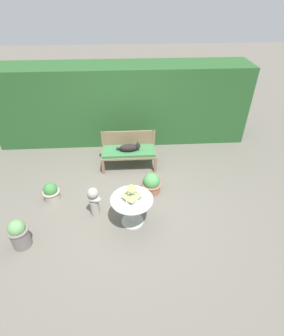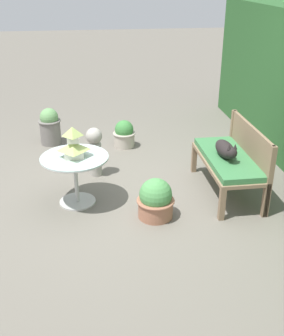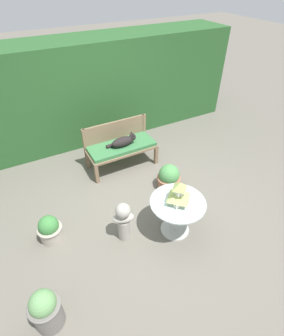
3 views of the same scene
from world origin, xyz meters
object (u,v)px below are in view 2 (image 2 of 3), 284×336
cat (226,149)px  potted_plant_table_far (124,134)px  pagoda_birdhouse (73,144)px  potted_plant_bench_right (156,200)px  patio_table (75,167)px  garden_bust (95,149)px  garden_bench (228,161)px  potted_plant_path_edge (50,126)px

cat → potted_plant_table_far: cat is taller
pagoda_birdhouse → potted_plant_bench_right: bearing=63.1°
potted_plant_bench_right → potted_plant_table_far: potted_plant_bench_right is taller
patio_table → garden_bust: (-0.69, 0.23, -0.09)m
garden_bench → patio_table: patio_table is taller
potted_plant_path_edge → potted_plant_table_far: 1.13m
garden_bench → potted_plant_path_edge: bearing=-130.7°
garden_bust → potted_plant_table_far: bearing=169.0°
cat → pagoda_birdhouse: pagoda_birdhouse is taller
garden_bench → cat: size_ratio=2.27×
garden_bench → patio_table: 1.75m
potted_plant_path_edge → potted_plant_bench_right: size_ratio=1.25×
garden_bench → garden_bust: bearing=-114.0°
patio_table → pagoda_birdhouse: bearing=90.0°
patio_table → garden_bust: garden_bust is taller
garden_bust → potted_plant_path_edge: bearing=-135.6°
potted_plant_table_far → cat: bearing=32.3°
potted_plant_path_edge → garden_bench: bearing=49.3°
potted_plant_bench_right → potted_plant_table_far: 2.02m
potted_plant_table_far → patio_table: bearing=-23.5°
potted_plant_path_edge → potted_plant_bench_right: (2.29, 1.23, -0.07)m
garden_bench → patio_table: size_ratio=1.67×
cat → patio_table: (-0.00, -1.71, -0.11)m
cat → potted_plant_path_edge: (-1.87, -2.10, -0.28)m
patio_table → potted_plant_bench_right: 0.96m
garden_bust → potted_plant_bench_right: (1.12, 0.60, -0.16)m
potted_plant_table_far → garden_bench: bearing=33.8°
patio_table → potted_plant_bench_right: bearing=63.1°
garden_bench → cat: (0.02, -0.04, 0.16)m
pagoda_birdhouse → potted_plant_path_edge: pagoda_birdhouse is taller
garden_bench → pagoda_birdhouse: (0.02, -1.75, 0.32)m
cat → potted_plant_path_edge: 2.83m
pagoda_birdhouse → potted_plant_bench_right: size_ratio=0.77×
pagoda_birdhouse → garden_bust: 0.81m
garden_bench → potted_plant_bench_right: (0.44, -0.92, -0.19)m
potted_plant_table_far → potted_plant_path_edge: bearing=-103.8°
garden_bust → potted_plant_path_edge: (-1.17, -0.63, -0.08)m
potted_plant_table_far → potted_plant_bench_right: bearing=3.8°
garden_bust → potted_plant_table_far: garden_bust is taller
potted_plant_bench_right → garden_bust: bearing=-151.8°
cat → potted_plant_bench_right: (0.42, -0.88, -0.36)m
garden_bench → pagoda_birdhouse: size_ratio=3.64×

